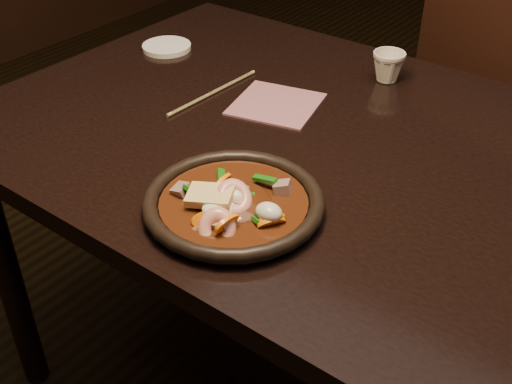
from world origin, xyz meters
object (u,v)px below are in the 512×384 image
Objects in this scene: chair at (505,134)px; plate at (234,203)px; tea_cup at (388,66)px; table at (379,198)px.

plate is at bearing 102.50° from chair.
plate is 4.06× the size of tea_cup.
table is 0.31m from plate.
chair is 13.43× the size of tea_cup.
table is 0.36m from tea_cup.
plate is (-0.15, -0.93, 0.25)m from chair.
chair reaches higher than tea_cup.
table is at bearing 65.97° from plate.
table is at bearing -62.84° from tea_cup.
plate is at bearing -86.60° from tea_cup.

